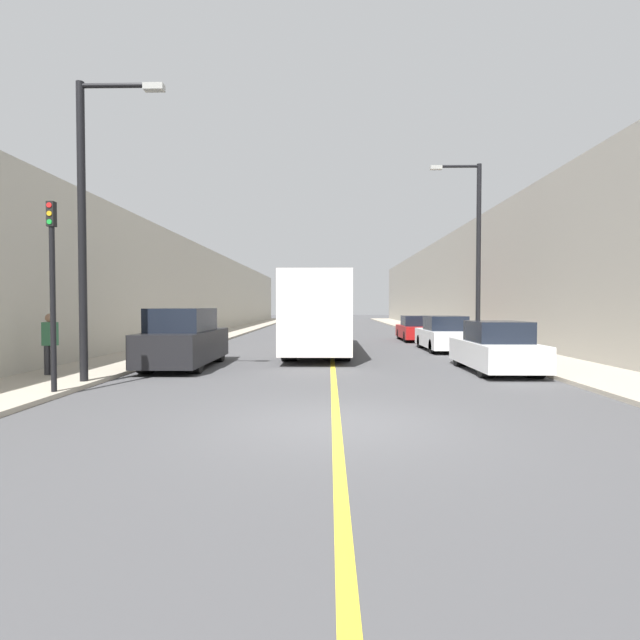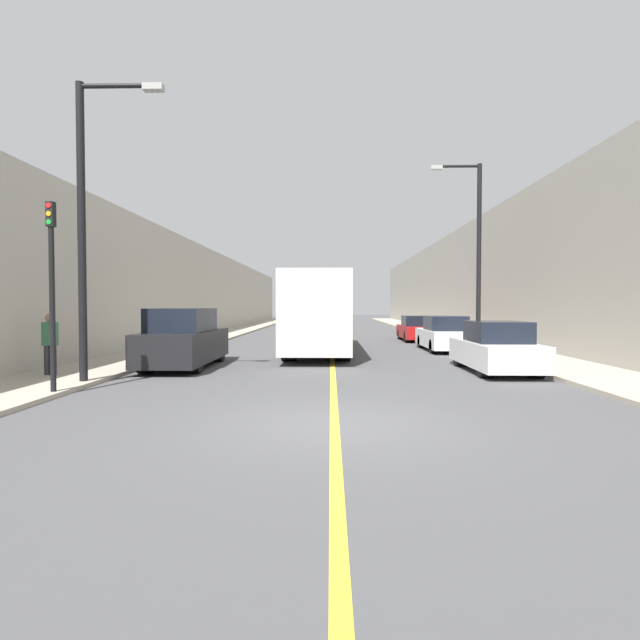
% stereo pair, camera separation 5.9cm
% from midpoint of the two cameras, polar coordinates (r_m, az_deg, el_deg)
% --- Properties ---
extents(ground_plane, '(200.00, 200.00, 0.00)m').
position_cam_midpoint_polar(ground_plane, '(8.67, 1.69, -11.87)').
color(ground_plane, '#474749').
extents(sidewalk_left, '(2.76, 72.00, 0.11)m').
position_cam_midpoint_polar(sidewalk_left, '(39.17, -9.74, -1.25)').
color(sidewalk_left, '#A89E8C').
rests_on(sidewalk_left, ground).
extents(sidewalk_right, '(2.76, 72.00, 0.11)m').
position_cam_midpoint_polar(sidewalk_right, '(39.20, 12.10, -1.26)').
color(sidewalk_right, '#A89E8C').
rests_on(sidewalk_right, ground).
extents(building_row_left, '(4.00, 72.00, 6.13)m').
position_cam_midpoint_polar(building_row_left, '(39.90, -14.55, 3.10)').
color(building_row_left, '#B7B2A3').
rests_on(building_row_left, ground).
extents(building_row_right, '(4.00, 72.00, 7.38)m').
position_cam_midpoint_polar(building_row_right, '(39.98, 16.91, 3.98)').
color(building_row_right, gray).
rests_on(building_row_right, ground).
extents(road_center_line, '(0.16, 72.00, 0.01)m').
position_cam_midpoint_polar(road_center_line, '(38.48, 1.19, -1.35)').
color(road_center_line, gold).
rests_on(road_center_line, ground).
extents(bus, '(2.50, 10.43, 3.25)m').
position_cam_midpoint_polar(bus, '(21.37, -0.31, 0.92)').
color(bus, silver).
rests_on(bus, ground).
extents(parked_suv_left, '(1.88, 4.93, 1.94)m').
position_cam_midpoint_polar(parked_suv_left, '(16.92, -15.37, -2.23)').
color(parked_suv_left, black).
rests_on(parked_suv_left, ground).
extents(car_right_near, '(1.77, 4.30, 1.55)m').
position_cam_midpoint_polar(car_right_near, '(16.13, 19.35, -3.16)').
color(car_right_near, silver).
rests_on(car_right_near, ground).
extents(car_right_mid, '(1.81, 4.54, 1.56)m').
position_cam_midpoint_polar(car_right_mid, '(23.00, 13.93, -1.69)').
color(car_right_mid, silver).
rests_on(car_right_mid, ground).
extents(car_right_far, '(1.79, 4.21, 1.45)m').
position_cam_midpoint_polar(car_right_far, '(29.11, 10.88, -1.07)').
color(car_right_far, maroon).
rests_on(car_right_far, ground).
extents(street_lamp_left, '(2.21, 0.24, 7.49)m').
position_cam_midpoint_polar(street_lamp_left, '(14.07, -25.04, 10.98)').
color(street_lamp_left, black).
rests_on(street_lamp_left, sidewalk_left).
extents(street_lamp_right, '(2.21, 0.24, 8.01)m').
position_cam_midpoint_polar(street_lamp_right, '(22.79, 17.19, 8.09)').
color(street_lamp_right, black).
rests_on(street_lamp_right, sidewalk_right).
extents(traffic_light, '(0.16, 0.18, 4.20)m').
position_cam_midpoint_polar(traffic_light, '(12.53, -28.37, 3.17)').
color(traffic_light, black).
rests_on(traffic_light, sidewalk_left).
extents(pedestrian, '(0.37, 0.24, 1.69)m').
position_cam_midpoint_polar(pedestrian, '(15.68, -28.56, -2.34)').
color(pedestrian, '#2D2D33').
rests_on(pedestrian, sidewalk_left).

